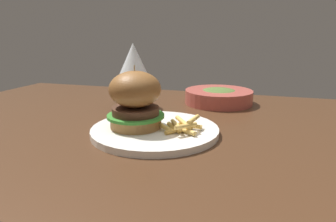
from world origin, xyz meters
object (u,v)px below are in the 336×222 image
at_px(burger_sandwich, 135,100).
at_px(soup_bowl, 219,96).
at_px(wine_glass, 133,60).
at_px(main_plate, 155,130).

distance_m(burger_sandwich, soup_bowl, 0.36).
bearing_deg(burger_sandwich, soup_bowl, 68.35).
bearing_deg(wine_glass, burger_sandwich, -66.23).
bearing_deg(burger_sandwich, wine_glass, 113.77).
relative_size(wine_glass, soup_bowl, 0.90).
xyz_separation_m(main_plate, burger_sandwich, (-0.04, -0.01, 0.07)).
relative_size(main_plate, soup_bowl, 1.34).
height_order(wine_glass, soup_bowl, wine_glass).
distance_m(main_plate, burger_sandwich, 0.08).
height_order(main_plate, soup_bowl, soup_bowl).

